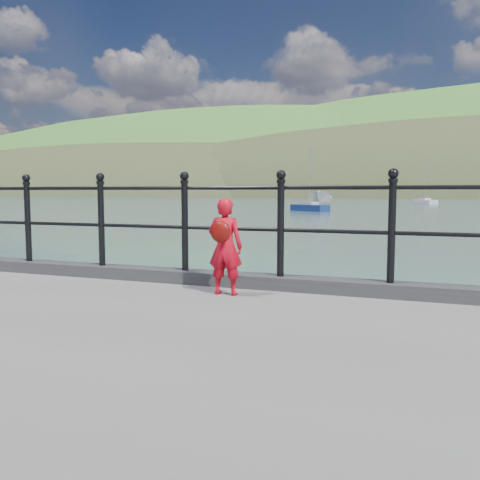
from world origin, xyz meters
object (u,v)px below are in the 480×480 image
at_px(child, 225,246).
at_px(sailboat_deep, 425,202).
at_px(launch_white, 322,200).
at_px(railing, 231,216).
at_px(sailboat_port, 310,208).

height_order(child, sailboat_deep, sailboat_deep).
xyz_separation_m(child, launch_white, (-10.40, 57.09, -0.41)).
xyz_separation_m(railing, child, (0.13, -0.51, -0.30)).
xyz_separation_m(railing, sailboat_deep, (1.27, 87.76, -1.48)).
bearing_deg(railing, sailboat_port, 101.66).
bearing_deg(sailboat_port, launch_white, 125.80).
bearing_deg(railing, launch_white, 100.29).
height_order(launch_white, sailboat_port, sailboat_port).
relative_size(railing, sailboat_deep, 2.18).
relative_size(sailboat_deep, sailboat_port, 1.18).
relative_size(launch_white, sailboat_port, 0.83).
bearing_deg(child, sailboat_port, -81.51).
distance_m(railing, child, 0.60).
height_order(railing, sailboat_port, sailboat_port).
bearing_deg(sailboat_port, railing, -44.25).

